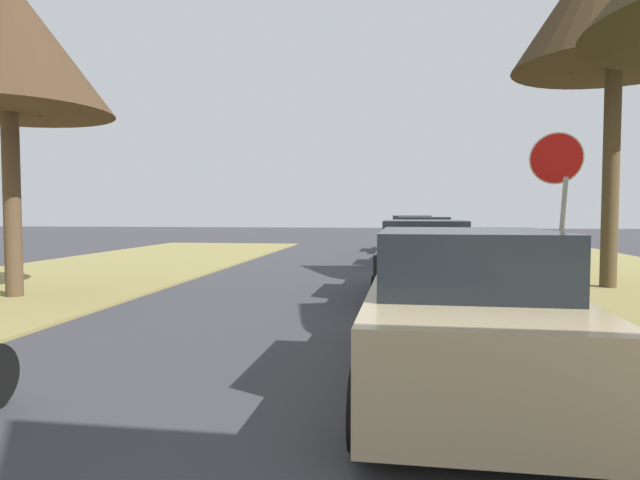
# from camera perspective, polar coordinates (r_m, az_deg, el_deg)

# --- Properties ---
(stop_sign_far) EXTENTS (0.82, 0.67, 2.92)m
(stop_sign_far) POSITION_cam_1_polar(r_m,az_deg,el_deg) (9.14, 23.51, 5.29)
(stop_sign_far) COLOR #9EA0A5
(stop_sign_far) RESTS_ON grass_verge_right
(street_tree_left_mid_b) EXTENTS (3.97, 3.97, 6.38)m
(street_tree_left_mid_b) POSITION_cam_1_polar(r_m,az_deg,el_deg) (12.97, -29.82, 17.27)
(street_tree_left_mid_b) COLOR brown
(street_tree_left_mid_b) RESTS_ON grass_verge_left
(parked_sedan_tan) EXTENTS (2.00, 4.43, 1.57)m
(parked_sedan_tan) POSITION_cam_1_polar(r_m,az_deg,el_deg) (5.67, 14.74, -7.57)
(parked_sedan_tan) COLOR tan
(parked_sedan_tan) RESTS_ON ground
(parked_sedan_black) EXTENTS (2.00, 4.43, 1.57)m
(parked_sedan_black) POSITION_cam_1_polar(r_m,az_deg,el_deg) (11.45, 10.76, -2.21)
(parked_sedan_black) COLOR black
(parked_sedan_black) RESTS_ON ground
(parked_sedan_navy) EXTENTS (2.00, 4.43, 1.57)m
(parked_sedan_navy) POSITION_cam_1_polar(r_m,az_deg,el_deg) (18.33, 10.68, -0.27)
(parked_sedan_navy) COLOR navy
(parked_sedan_navy) RESTS_ON ground
(parked_sedan_red) EXTENTS (2.00, 4.43, 1.57)m
(parked_sedan_red) POSITION_cam_1_polar(r_m,az_deg,el_deg) (24.21, 9.55, 0.53)
(parked_sedan_red) COLOR red
(parked_sedan_red) RESTS_ON ground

